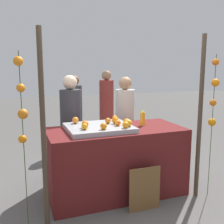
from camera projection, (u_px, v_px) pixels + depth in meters
ground_plane at (116, 192)px, 3.74m from camera, size 24.00×24.00×0.00m
stall_counter at (116, 161)px, 3.66m from camera, size 1.81×0.83×0.91m
orange_tray at (99, 128)px, 3.49m from camera, size 0.83×0.68×0.06m
orange_0 at (118, 123)px, 3.47m from camera, size 0.08×0.08×0.08m
orange_1 at (125, 125)px, 3.35m from camera, size 0.08×0.08×0.08m
orange_2 at (115, 118)px, 3.81m from camera, size 0.07×0.07×0.07m
orange_3 at (129, 123)px, 3.43m from camera, size 0.09×0.09×0.09m
orange_4 at (127, 122)px, 3.51m from camera, size 0.09×0.09×0.09m
orange_5 at (104, 126)px, 3.27m from camera, size 0.08×0.08×0.08m
orange_6 at (85, 124)px, 3.36m from camera, size 0.09×0.09×0.09m
orange_7 at (85, 126)px, 3.26m from camera, size 0.08×0.08×0.08m
orange_8 at (75, 120)px, 3.61m from camera, size 0.09×0.09×0.09m
orange_9 at (108, 121)px, 3.61m from camera, size 0.08×0.08×0.08m
orange_10 at (115, 120)px, 3.59m from camera, size 0.09×0.09×0.09m
juice_bottle at (143, 119)px, 3.76m from camera, size 0.07×0.07×0.20m
chalkboard_sign at (144, 189)px, 3.23m from camera, size 0.41×0.03×0.56m
vendor_left at (71, 131)px, 4.13m from camera, size 0.32×0.32×1.59m
vendor_right at (125, 127)px, 4.49m from camera, size 0.31×0.31×1.56m
crowd_person_0 at (75, 115)px, 5.62m from camera, size 0.31×0.31×1.54m
crowd_person_1 at (107, 109)px, 6.19m from camera, size 0.33×0.33×1.62m
canopy_post_left at (43, 131)px, 2.80m from camera, size 0.06×0.06×2.12m
canopy_post_right at (200, 119)px, 3.47m from camera, size 0.06×0.06×2.12m
garland_strand_left at (21, 102)px, 2.65m from camera, size 0.11×0.11×1.88m
garland_strand_right at (214, 96)px, 3.46m from camera, size 0.11×0.11×1.88m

